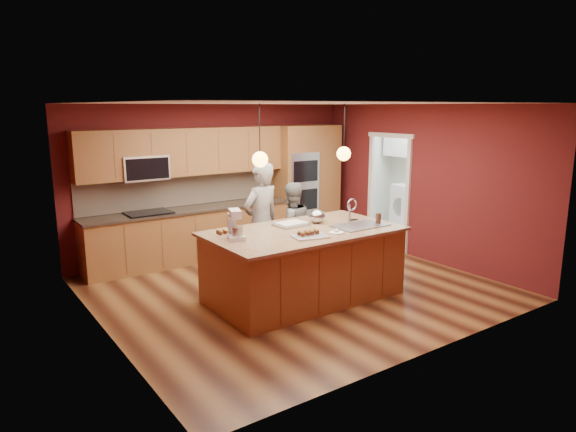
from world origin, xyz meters
TOP-DOWN VIEW (x-y plane):
  - floor at (0.00, 0.00)m, footprint 5.50×5.50m
  - ceiling at (0.00, 0.00)m, footprint 5.50×5.50m
  - wall_back at (0.00, 2.50)m, footprint 5.50×0.00m
  - wall_front at (0.00, -2.50)m, footprint 5.50×0.00m
  - wall_left at (-2.75, 0.00)m, footprint 0.00×5.00m
  - wall_right at (2.75, 0.00)m, footprint 0.00×5.00m
  - cabinet_run at (-0.68, 2.25)m, footprint 3.74×0.64m
  - oven_column at (1.85, 2.19)m, footprint 1.30×0.62m
  - doorway_trim at (2.73, 0.80)m, footprint 0.08×1.11m
  - laundry_room at (4.35, 1.20)m, footprint 2.60×2.70m
  - pendant_left at (-0.81, -0.36)m, footprint 0.20×0.20m
  - pendant_right at (0.58, -0.36)m, footprint 0.20×0.20m
  - island at (-0.10, -0.37)m, footprint 2.68×1.50m
  - person_left at (-0.18, 0.63)m, footprint 0.75×0.56m
  - person_right at (0.38, 0.63)m, footprint 0.80×0.66m
  - stand_mixer at (-1.14, -0.27)m, footprint 0.28×0.33m
  - sheet_cake at (-0.11, -0.06)m, footprint 0.48×0.36m
  - cooling_rack at (-0.29, -0.74)m, footprint 0.51×0.41m
  - mixing_bowl at (0.31, -0.12)m, footprint 0.24×0.24m
  - plate at (0.13, -0.77)m, footprint 0.20×0.20m
  - tumbler at (1.00, -0.68)m, footprint 0.08×0.08m
  - phone at (0.86, -0.29)m, footprint 0.15×0.09m
  - cupcakes_left at (-1.11, 0.08)m, footprint 0.22×0.15m
  - cupcakes_rack at (-0.27, -0.67)m, footprint 0.31×0.15m
  - cupcakes_right at (0.53, 0.16)m, footprint 0.16×0.16m
  - washer at (4.23, 0.76)m, footprint 0.74×0.76m
  - dryer at (4.23, 1.58)m, footprint 0.74×0.75m

SIDE VIEW (x-z plane):
  - floor at x=0.00m, z-range 0.00..0.00m
  - dryer at x=4.23m, z-range 0.00..1.00m
  - washer at x=4.23m, z-range 0.00..1.00m
  - island at x=-0.10m, z-range -0.18..1.19m
  - person_right at x=0.38m, z-range 0.00..1.49m
  - person_left at x=-0.18m, z-range 0.00..1.84m
  - cabinet_run at x=-0.68m, z-range -0.17..2.13m
  - phone at x=0.86m, z-range 0.99..1.00m
  - plate at x=0.13m, z-range 0.99..1.00m
  - cooling_rack at x=-0.29m, z-range 0.99..1.01m
  - sheet_cake at x=-0.11m, z-range 0.98..1.03m
  - cupcakes_left at x=-1.11m, z-range 0.99..1.05m
  - cupcakes_right at x=0.53m, z-range 0.99..1.06m
  - cupcakes_rack at x=-0.27m, z-range 1.00..1.07m
  - doorway_trim at x=2.73m, z-range -0.05..2.15m
  - tumbler at x=1.00m, z-range 0.99..1.14m
  - mixing_bowl at x=0.31m, z-range 0.98..1.18m
  - oven_column at x=1.85m, z-range 0.00..2.30m
  - stand_mixer at x=-1.14m, z-range 0.96..1.35m
  - wall_back at x=0.00m, z-range -1.40..4.10m
  - wall_front at x=0.00m, z-range -1.40..4.10m
  - wall_left at x=-2.75m, z-range -1.15..3.85m
  - wall_right at x=2.75m, z-range -1.15..3.85m
  - laundry_room at x=4.35m, z-range 0.60..3.30m
  - pendant_left at x=-0.81m, z-range 1.60..2.40m
  - pendant_right at x=0.58m, z-range 1.60..2.40m
  - ceiling at x=0.00m, z-range 2.70..2.70m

